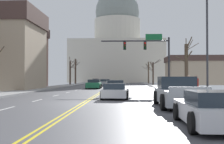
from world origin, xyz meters
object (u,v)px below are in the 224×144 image
at_px(sedan_oncoming_02, 106,82).
at_px(bicycle_parked, 201,93).
at_px(sedan_oncoming_03, 96,81).
at_px(sedan_oncoming_00, 94,84).
at_px(pickup_truck_near_02, 178,93).
at_px(sedan_near_00, 115,87).
at_px(pedestrian_01, 189,83).
at_px(sedan_near_03, 214,110).
at_px(pedestrian_00, 196,85).
at_px(sedan_near_01, 115,91).
at_px(street_lamp_right, 202,33).
at_px(signal_gantry, 149,50).
at_px(sedan_oncoming_01, 102,83).

xyz_separation_m(sedan_oncoming_02, bicycle_parked, (9.71, -43.69, -0.07)).
bearing_deg(sedan_oncoming_03, sedan_oncoming_00, -84.47).
bearing_deg(sedan_oncoming_00, sedan_oncoming_02, 89.78).
height_order(pickup_truck_near_02, bicycle_parked, pickup_truck_near_02).
height_order(sedan_near_00, pickup_truck_near_02, pickup_truck_near_02).
bearing_deg(pedestrian_01, bicycle_parked, -95.56).
xyz_separation_m(sedan_near_03, bicycle_parked, (2.51, 11.07, -0.07)).
height_order(sedan_oncoming_00, pedestrian_00, pedestrian_00).
xyz_separation_m(sedan_near_01, sedan_near_03, (3.59, -12.14, 0.01)).
distance_m(street_lamp_right, sedan_oncoming_02, 45.57).
relative_size(sedan_near_01, sedan_near_03, 1.08).
bearing_deg(sedan_oncoming_03, pedestrian_01, -74.07).
distance_m(pedestrian_00, bicycle_parked, 0.63).
height_order(signal_gantry, sedan_near_01, signal_gantry).
relative_size(sedan_near_00, sedan_oncoming_02, 1.04).
relative_size(pickup_truck_near_02, sedan_oncoming_02, 1.25).
relative_size(sedan_near_00, pedestrian_00, 2.84).
relative_size(signal_gantry, sedan_oncoming_03, 1.72).
bearing_deg(sedan_near_01, pedestrian_01, 39.62).
distance_m(street_lamp_right, sedan_oncoming_01, 35.30).
xyz_separation_m(sedan_near_00, bicycle_parked, (6.31, -7.69, -0.14)).
xyz_separation_m(pickup_truck_near_02, sedan_near_03, (-0.03, -6.24, -0.17)).
bearing_deg(sedan_near_01, sedan_oncoming_01, 96.27).
bearing_deg(pickup_truck_near_02, sedan_oncoming_03, 100.13).
bearing_deg(street_lamp_right, sedan_oncoming_02, 102.30).
bearing_deg(sedan_oncoming_02, bicycle_parked, -77.47).
bearing_deg(sedan_near_03, sedan_near_01, 106.46).
height_order(street_lamp_right, pickup_truck_near_02, street_lamp_right).
distance_m(sedan_near_01, pickup_truck_near_02, 6.92).
height_order(sedan_near_00, pedestrian_00, pedestrian_00).
bearing_deg(pedestrian_01, sedan_oncoming_01, 111.23).
relative_size(signal_gantry, sedan_oncoming_01, 1.79).
bearing_deg(signal_gantry, sedan_oncoming_01, 108.76).
bearing_deg(sedan_oncoming_00, sedan_near_01, -78.99).
distance_m(sedan_near_00, sedan_oncoming_03, 47.96).
distance_m(sedan_near_00, sedan_oncoming_01, 25.61).
bearing_deg(pedestrian_01, sedan_near_00, 171.59).
distance_m(sedan_near_01, sedan_oncoming_03, 54.55).
height_order(sedan_oncoming_01, pedestrian_01, pedestrian_01).
xyz_separation_m(sedan_near_01, pedestrian_01, (6.75, 5.59, 0.52)).
bearing_deg(sedan_oncoming_02, pickup_truck_near_02, -81.53).
bearing_deg(bicycle_parked, sedan_near_00, 129.37).
relative_size(pedestrian_00, pedestrian_01, 0.95).
bearing_deg(bicycle_parked, pedestrian_00, 150.70).
height_order(sedan_near_01, sedan_oncoming_00, sedan_oncoming_00).
relative_size(street_lamp_right, sedan_oncoming_01, 1.70).
xyz_separation_m(signal_gantry, sedan_near_00, (-3.74, -4.65, -4.10)).
height_order(sedan_near_00, sedan_near_01, sedan_near_00).
distance_m(sedan_near_00, pedestrian_01, 7.05).
height_order(signal_gantry, sedan_oncoming_00, signal_gantry).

